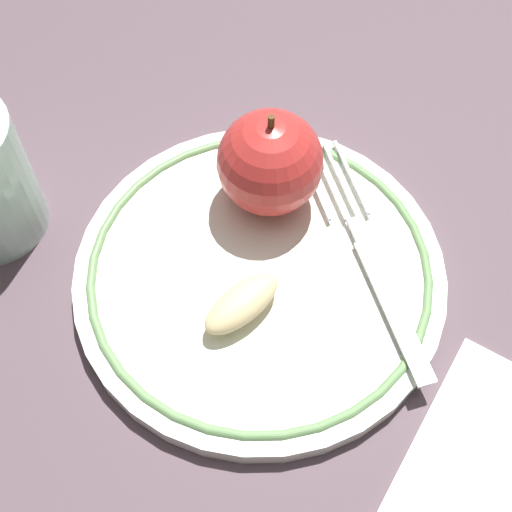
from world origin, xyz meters
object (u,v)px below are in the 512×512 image
Objects in this scene: apple_red_whole at (270,163)px; apple_slice_front at (242,304)px; plate at (256,279)px; fork at (371,260)px.

apple_red_whole reaches higher than apple_slice_front.
plate is 0.07m from apple_red_whole.
apple_slice_front is (-0.01, 0.03, 0.02)m from plate.
apple_red_whole is (0.03, -0.05, 0.04)m from plate.
plate is 0.07m from fork.
fork is (-0.08, 0.00, -0.03)m from apple_red_whole.
plate is at bearing 79.10° from fork.
apple_slice_front is (-0.04, 0.08, -0.03)m from apple_red_whole.
apple_slice_front reaches higher than plate.
plate is at bearing -150.11° from apple_slice_front.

